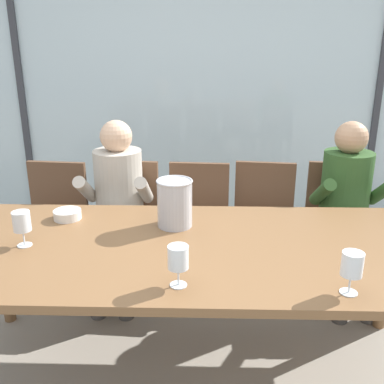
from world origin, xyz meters
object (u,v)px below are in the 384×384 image
(chair_right_of_center, at_px, (263,217))
(person_beige_jumper, at_px, (117,199))
(dining_table, at_px, (190,257))
(tasting_bowl, at_px, (67,215))
(ice_bucket_primary, at_px, (175,202))
(chair_near_curtain, at_px, (54,216))
(chair_near_window_right, at_px, (337,217))
(chair_left_of_center, at_px, (127,215))
(wine_glass_center_pour, at_px, (352,266))
(chair_center, at_px, (198,218))
(wine_glass_by_left_taster, at_px, (178,258))
(wine_glass_near_bucket, at_px, (22,223))
(person_olive_shirt, at_px, (348,202))

(chair_right_of_center, height_order, person_beige_jumper, person_beige_jumper)
(dining_table, relative_size, tasting_bowl, 16.62)
(chair_right_of_center, distance_m, ice_bucket_primary, 0.98)
(chair_near_curtain, height_order, tasting_bowl, chair_near_curtain)
(chair_right_of_center, bearing_deg, chair_near_window_right, 7.61)
(chair_left_of_center, bearing_deg, wine_glass_center_pour, -44.01)
(chair_near_curtain, height_order, person_beige_jumper, person_beige_jumper)
(dining_table, xyz_separation_m, person_beige_jumper, (-0.51, 0.80, 0.00))
(chair_left_of_center, relative_size, chair_center, 1.00)
(chair_right_of_center, height_order, chair_near_window_right, same)
(wine_glass_by_left_taster, bearing_deg, chair_near_window_right, 52.14)
(chair_center, xyz_separation_m, wine_glass_near_bucket, (-0.82, -0.95, 0.35))
(person_beige_jumper, distance_m, wine_glass_center_pour, 1.67)
(wine_glass_near_bucket, xyz_separation_m, wine_glass_center_pour, (1.43, -0.38, 0.00))
(chair_left_of_center, height_order, chair_near_window_right, same)
(chair_right_of_center, bearing_deg, person_olive_shirt, -8.77)
(ice_bucket_primary, bearing_deg, person_olive_shirt, 27.36)
(dining_table, bearing_deg, tasting_bowl, 155.50)
(person_beige_jumper, xyz_separation_m, wine_glass_center_pour, (1.14, -1.21, 0.18))
(chair_near_curtain, height_order, chair_left_of_center, same)
(person_olive_shirt, bearing_deg, chair_right_of_center, 162.43)
(tasting_bowl, bearing_deg, wine_glass_center_pour, -28.59)
(chair_near_window_right, relative_size, wine_glass_center_pour, 5.04)
(chair_left_of_center, height_order, chair_right_of_center, same)
(dining_table, bearing_deg, chair_right_of_center, 63.04)
(chair_near_window_right, bearing_deg, person_olive_shirt, -78.43)
(chair_near_window_right, height_order, ice_bucket_primary, ice_bucket_primary)
(chair_center, bearing_deg, wine_glass_center_pour, -61.96)
(wine_glass_center_pour, bearing_deg, wine_glass_near_bucket, 165.10)
(tasting_bowl, bearing_deg, chair_near_window_right, 20.95)
(person_beige_jumper, relative_size, ice_bucket_primary, 4.70)
(chair_right_of_center, bearing_deg, ice_bucket_primary, -121.76)
(dining_table, height_order, tasting_bowl, tasting_bowl)
(person_olive_shirt, distance_m, ice_bucket_primary, 1.25)
(tasting_bowl, relative_size, wine_glass_by_left_taster, 0.87)
(chair_near_window_right, bearing_deg, person_beige_jumper, -166.91)
(chair_left_of_center, xyz_separation_m, chair_near_window_right, (1.48, -0.01, 0.00))
(person_beige_jumper, bearing_deg, dining_table, -56.68)
(chair_near_curtain, height_order, chair_right_of_center, same)
(person_beige_jumper, height_order, person_olive_shirt, same)
(wine_glass_near_bucket, bearing_deg, chair_center, 49.13)
(chair_right_of_center, distance_m, tasting_bowl, 1.36)
(person_beige_jumper, height_order, wine_glass_center_pour, person_beige_jumper)
(person_olive_shirt, relative_size, wine_glass_near_bucket, 6.88)
(chair_near_curtain, xyz_separation_m, wine_glass_near_bucket, (0.19, -0.95, 0.35))
(chair_left_of_center, bearing_deg, chair_center, 2.12)
(chair_right_of_center, height_order, ice_bucket_primary, ice_bucket_primary)
(ice_bucket_primary, bearing_deg, chair_right_of_center, 51.36)
(wine_glass_by_left_taster, relative_size, wine_glass_near_bucket, 1.00)
(chair_left_of_center, relative_size, wine_glass_center_pour, 5.04)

